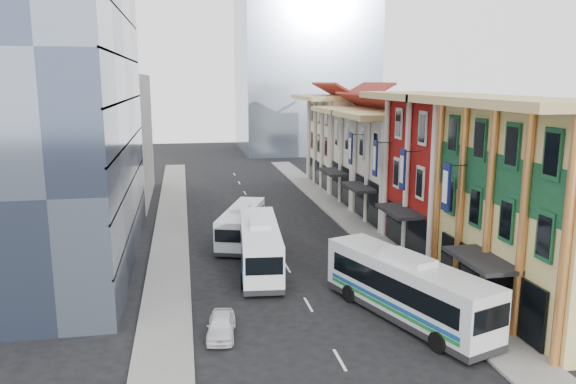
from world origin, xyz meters
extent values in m
plane|color=black|center=(0.00, 0.00, 0.00)|extent=(200.00, 200.00, 0.00)
cube|color=slate|center=(8.50, 22.00, 0.07)|extent=(3.00, 90.00, 0.15)
cube|color=slate|center=(-8.50, 22.00, 0.07)|extent=(3.00, 90.00, 0.15)
cube|color=#D6C67B|center=(14.00, 5.00, 6.00)|extent=(8.00, 14.00, 12.00)
cube|color=#9E1711|center=(14.00, 17.00, 6.00)|extent=(8.00, 10.00, 12.00)
cube|color=silver|center=(14.00, 26.50, 5.00)|extent=(8.00, 9.00, 10.00)
cube|color=silver|center=(14.00, 35.50, 5.00)|extent=(8.00, 9.00, 10.00)
cube|color=silver|center=(14.00, 46.00, 5.50)|extent=(8.00, 12.00, 11.00)
cube|color=#404B65|center=(-17.00, 19.00, 15.00)|extent=(12.00, 26.00, 30.00)
cube|color=gray|center=(-16.00, 42.00, 7.00)|extent=(10.00, 18.00, 14.00)
imported|color=silver|center=(-5.50, 4.68, 0.61)|extent=(1.90, 3.75, 1.22)
camera|label=1|loc=(-7.14, -23.33, 13.41)|focal=35.00mm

